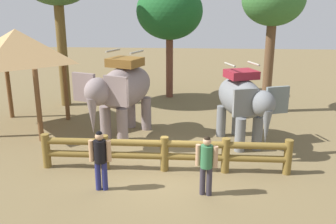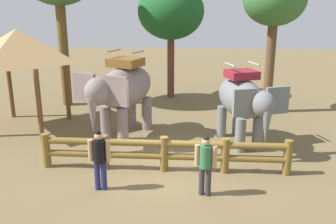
{
  "view_description": "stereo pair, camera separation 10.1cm",
  "coord_description": "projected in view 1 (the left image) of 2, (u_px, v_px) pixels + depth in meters",
  "views": [
    {
      "loc": [
        0.86,
        -10.35,
        4.82
      ],
      "look_at": [
        0.0,
        1.16,
        1.4
      ],
      "focal_mm": 40.04,
      "sensor_mm": 36.0,
      "label": 1
    },
    {
      "loc": [
        0.96,
        -10.34,
        4.82
      ],
      "look_at": [
        0.0,
        1.16,
        1.4
      ],
      "focal_mm": 40.04,
      "sensor_mm": 36.0,
      "label": 2
    }
  ],
  "objects": [
    {
      "name": "ground_plane",
      "position": [
        165.0,
        167.0,
        11.33
      ],
      "size": [
        60.0,
        60.0,
        0.0
      ],
      "primitive_type": "plane",
      "color": "brown"
    },
    {
      "name": "log_fence",
      "position": [
        165.0,
        151.0,
        10.95
      ],
      "size": [
        7.35,
        0.3,
        1.05
      ],
      "color": "brown",
      "rests_on": "ground"
    },
    {
      "name": "elephant_near_left",
      "position": [
        122.0,
        90.0,
        13.38
      ],
      "size": [
        2.69,
        3.77,
        3.16
      ],
      "color": "gray",
      "rests_on": "ground"
    },
    {
      "name": "elephant_center",
      "position": [
        243.0,
        100.0,
        12.71
      ],
      "size": [
        2.37,
        3.37,
        2.83
      ],
      "color": "slate",
      "rests_on": "ground"
    },
    {
      "name": "tourist_woman_in_black",
      "position": [
        206.0,
        161.0,
        9.46
      ],
      "size": [
        0.56,
        0.37,
        1.61
      ],
      "color": "#35303C",
      "rests_on": "ground"
    },
    {
      "name": "tourist_man_in_blue",
      "position": [
        100.0,
        156.0,
        9.72
      ],
      "size": [
        0.58,
        0.33,
        1.65
      ],
      "color": "navy",
      "rests_on": "ground"
    },
    {
      "name": "thatched_shelter",
      "position": [
        17.0,
        47.0,
        13.95
      ],
      "size": [
        3.57,
        3.57,
        3.85
      ],
      "color": "brown",
      "rests_on": "ground"
    },
    {
      "name": "tree_far_left",
      "position": [
        170.0,
        12.0,
        18.46
      ],
      "size": [
        3.28,
        3.28,
        5.75
      ],
      "color": "brown",
      "rests_on": "ground"
    },
    {
      "name": "tree_far_right",
      "position": [
        273.0,
        2.0,
        15.68
      ],
      "size": [
        2.64,
        2.64,
        6.04
      ],
      "color": "brown",
      "rests_on": "ground"
    }
  ]
}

